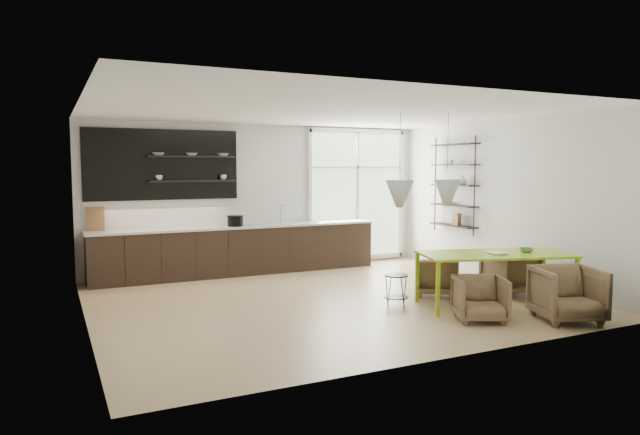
{
  "coord_description": "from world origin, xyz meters",
  "views": [
    {
      "loc": [
        -3.91,
        -7.8,
        2.06
      ],
      "look_at": [
        0.13,
        0.6,
        1.23
      ],
      "focal_mm": 32.0,
      "sensor_mm": 36.0,
      "label": 1
    }
  ],
  "objects_px": {
    "armchair_back_left": "(436,276)",
    "armchair_back_right": "(509,273)",
    "armchair_front_right": "(567,294)",
    "wire_stool": "(396,286)",
    "armchair_front_left": "(480,299)",
    "dining_table": "(495,257)"
  },
  "relations": [
    {
      "from": "armchair_back_left",
      "to": "armchair_back_right",
      "type": "height_order",
      "value": "armchair_back_right"
    },
    {
      "from": "armchair_front_right",
      "to": "wire_stool",
      "type": "xyz_separation_m",
      "value": [
        -1.59,
        1.71,
        -0.07
      ]
    },
    {
      "from": "armchair_back_left",
      "to": "wire_stool",
      "type": "xyz_separation_m",
      "value": [
        -0.97,
        -0.32,
        -0.01
      ]
    },
    {
      "from": "armchair_back_right",
      "to": "armchair_front_right",
      "type": "bearing_deg",
      "value": 75.96
    },
    {
      "from": "armchair_back_right",
      "to": "armchair_front_left",
      "type": "distance_m",
      "value": 1.92
    },
    {
      "from": "armchair_back_left",
      "to": "armchair_front_right",
      "type": "relative_size",
      "value": 0.84
    },
    {
      "from": "dining_table",
      "to": "wire_stool",
      "type": "bearing_deg",
      "value": 170.23
    },
    {
      "from": "dining_table",
      "to": "armchair_front_right",
      "type": "xyz_separation_m",
      "value": [
        0.3,
        -1.06,
        -0.37
      ]
    },
    {
      "from": "armchair_back_right",
      "to": "wire_stool",
      "type": "height_order",
      "value": "armchair_back_right"
    },
    {
      "from": "armchair_back_right",
      "to": "armchair_front_left",
      "type": "bearing_deg",
      "value": 38.98
    },
    {
      "from": "armchair_front_left",
      "to": "wire_stool",
      "type": "height_order",
      "value": "armchair_front_left"
    },
    {
      "from": "armchair_back_left",
      "to": "armchair_back_right",
      "type": "distance_m",
      "value": 1.23
    },
    {
      "from": "armchair_front_right",
      "to": "armchair_back_right",
      "type": "bearing_deg",
      "value": 92.18
    },
    {
      "from": "armchair_back_left",
      "to": "dining_table",
      "type": "bearing_deg",
      "value": 143.12
    },
    {
      "from": "armchair_back_right",
      "to": "armchair_front_right",
      "type": "relative_size",
      "value": 0.9
    },
    {
      "from": "armchair_front_left",
      "to": "armchair_front_right",
      "type": "height_order",
      "value": "armchair_front_right"
    },
    {
      "from": "dining_table",
      "to": "wire_stool",
      "type": "distance_m",
      "value": 1.51
    },
    {
      "from": "dining_table",
      "to": "armchair_back_right",
      "type": "xyz_separation_m",
      "value": [
        0.83,
        0.55,
        -0.41
      ]
    },
    {
      "from": "wire_stool",
      "to": "dining_table",
      "type": "bearing_deg",
      "value": -26.6
    },
    {
      "from": "armchair_back_right",
      "to": "armchair_front_left",
      "type": "xyz_separation_m",
      "value": [
        -1.57,
        -1.09,
        -0.03
      ]
    },
    {
      "from": "dining_table",
      "to": "armchair_front_right",
      "type": "height_order",
      "value": "dining_table"
    },
    {
      "from": "dining_table",
      "to": "armchair_front_left",
      "type": "relative_size",
      "value": 3.57
    }
  ]
}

